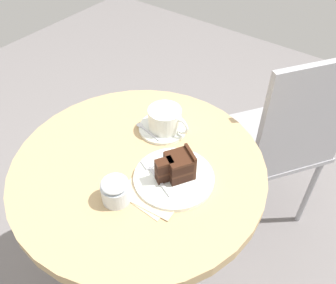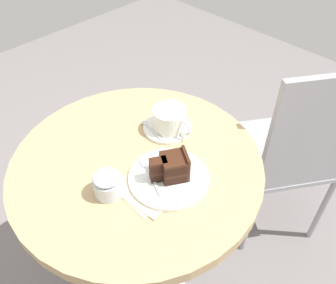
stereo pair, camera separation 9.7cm
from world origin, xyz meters
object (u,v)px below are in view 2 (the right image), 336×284
at_px(coffee_cup, 170,119).
at_px(cake_plate, 169,178).
at_px(cafe_chair, 297,149).
at_px(fork, 149,171).
at_px(sugar_pot, 108,184).
at_px(saucer, 167,128).
at_px(napkin, 149,188).
at_px(teaspoon, 150,128).
at_px(cake_slice, 172,167).

xyz_separation_m(coffee_cup, cake_plate, (0.14, -0.14, -0.04)).
xyz_separation_m(cake_plate, cafe_chair, (0.11, 0.56, -0.21)).
bearing_deg(cafe_chair, coffee_cup, 4.07).
height_order(fork, sugar_pot, sugar_pot).
height_order(saucer, napkin, saucer).
bearing_deg(coffee_cup, cake_plate, -46.31).
height_order(saucer, fork, fork).
bearing_deg(saucer, napkin, -56.48).
xyz_separation_m(cafe_chair, sugar_pot, (-0.19, -0.70, 0.24)).
distance_m(coffee_cup, fork, 0.19).
xyz_separation_m(saucer, cafe_chair, (0.25, 0.42, -0.21)).
distance_m(cake_plate, cafe_chair, 0.61).
xyz_separation_m(fork, cafe_chair, (0.16, 0.59, -0.22)).
relative_size(teaspoon, fork, 0.75).
height_order(cake_slice, sugar_pot, cake_slice).
bearing_deg(sugar_pot, cake_slice, 61.07).
height_order(teaspoon, napkin, teaspoon).
height_order(saucer, cake_plate, cake_plate).
bearing_deg(sugar_pot, saucer, 103.85).
bearing_deg(saucer, cake_slice, -41.71).
distance_m(cake_slice, sugar_pot, 0.17).
bearing_deg(cake_slice, sugar_pot, -118.93).
bearing_deg(coffee_cup, teaspoon, -132.41).
bearing_deg(cafe_chair, fork, 19.30).
height_order(saucer, cake_slice, cake_slice).
bearing_deg(fork, saucer, -36.49).
xyz_separation_m(cake_slice, fork, (-0.05, -0.03, -0.03)).
height_order(cake_slice, fork, cake_slice).
height_order(teaspoon, cake_slice, cake_slice).
relative_size(cafe_chair, sugar_pot, 12.47).
bearing_deg(cake_plate, fork, -153.06).
bearing_deg(cake_plate, cake_slice, 59.10).
bearing_deg(saucer, teaspoon, -126.91).
distance_m(fork, sugar_pot, 0.12).
bearing_deg(napkin, cake_slice, 74.85).
bearing_deg(coffee_cup, cake_slice, -43.70).
distance_m(teaspoon, sugar_pot, 0.26).
bearing_deg(cake_slice, teaspoon, 153.68).
bearing_deg(teaspoon, cake_slice, 165.62).
xyz_separation_m(fork, sugar_pot, (-0.03, -0.11, 0.02)).
bearing_deg(fork, cake_slice, -125.15).
bearing_deg(cake_plate, cafe_chair, 78.93).
xyz_separation_m(teaspoon, cafe_chair, (0.29, 0.46, -0.21)).
bearing_deg(cafe_chair, napkin, 23.18).
relative_size(cake_slice, cafe_chair, 0.12).
bearing_deg(napkin, sugar_pot, -128.06).
xyz_separation_m(coffee_cup, cafe_chair, (0.25, 0.42, -0.25)).
bearing_deg(cake_slice, fork, -148.55).
distance_m(napkin, cafe_chair, 0.66).
bearing_deg(cake_slice, coffee_cup, 136.30).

